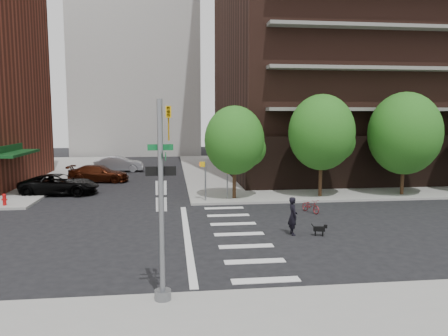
# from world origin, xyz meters

# --- Properties ---
(ground) EXTENTS (120.00, 120.00, 0.00)m
(ground) POSITION_xyz_m (0.00, 0.00, 0.00)
(ground) COLOR black
(ground) RESTS_ON ground
(sidewalk_ne) EXTENTS (39.00, 33.00, 0.15)m
(sidewalk_ne) POSITION_xyz_m (20.50, 23.50, 0.07)
(sidewalk_ne) COLOR gray
(sidewalk_ne) RESTS_ON ground
(crosswalk) EXTENTS (3.85, 13.00, 0.01)m
(crosswalk) POSITION_xyz_m (2.21, -0.00, 0.01)
(crosswalk) COLOR silver
(crosswalk) RESTS_ON ground
(tree_a) EXTENTS (4.00, 4.00, 5.90)m
(tree_a) POSITION_xyz_m (4.00, 8.50, 4.04)
(tree_a) COLOR #301E11
(tree_a) RESTS_ON sidewalk_ne
(tree_b) EXTENTS (4.50, 4.50, 6.65)m
(tree_b) POSITION_xyz_m (10.00, 8.50, 4.54)
(tree_b) COLOR #301E11
(tree_b) RESTS_ON sidewalk_ne
(tree_c) EXTENTS (5.00, 5.00, 6.80)m
(tree_c) POSITION_xyz_m (16.00, 8.50, 4.45)
(tree_c) COLOR #301E11
(tree_c) RESTS_ON sidewalk_ne
(traffic_signal) EXTENTS (0.90, 0.75, 6.00)m
(traffic_signal) POSITION_xyz_m (-0.47, -7.49, 2.70)
(traffic_signal) COLOR slate
(traffic_signal) RESTS_ON sidewalk_s
(pedestrian_signal) EXTENTS (2.18, 0.67, 2.60)m
(pedestrian_signal) POSITION_xyz_m (2.32, 7.92, 1.85)
(pedestrian_signal) COLOR slate
(pedestrian_signal) RESTS_ON sidewalk_ne
(fire_hydrant) EXTENTS (0.24, 0.24, 0.73)m
(fire_hydrant) POSITION_xyz_m (-10.50, 7.80, 0.55)
(fire_hydrant) COLOR #A50C0C
(fire_hydrant) RESTS_ON sidewalk_nw
(parked_car_black) EXTENTS (2.90, 5.60, 1.51)m
(parked_car_black) POSITION_xyz_m (-8.20, 12.02, 0.75)
(parked_car_black) COLOR black
(parked_car_black) RESTS_ON ground
(parked_car_maroon) EXTENTS (2.57, 5.26, 1.47)m
(parked_car_maroon) POSITION_xyz_m (-6.41, 17.91, 0.74)
(parked_car_maroon) COLOR #40170A
(parked_car_maroon) RESTS_ON ground
(parked_car_silver) EXTENTS (2.00, 4.99, 1.61)m
(parked_car_silver) POSITION_xyz_m (-5.50, 24.82, 0.81)
(parked_car_silver) COLOR #B3B5BC
(parked_car_silver) RESTS_ON ground
(scooter) EXTENTS (1.03, 1.61, 0.80)m
(scooter) POSITION_xyz_m (7.92, 4.17, 0.40)
(scooter) COLOR maroon
(scooter) RESTS_ON ground
(dog_walker) EXTENTS (0.67, 0.44, 1.83)m
(dog_walker) POSITION_xyz_m (5.54, -0.38, 0.92)
(dog_walker) COLOR black
(dog_walker) RESTS_ON ground
(dog) EXTENTS (0.66, 0.30, 0.55)m
(dog) POSITION_xyz_m (6.76, -0.76, 0.34)
(dog) COLOR black
(dog) RESTS_ON ground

